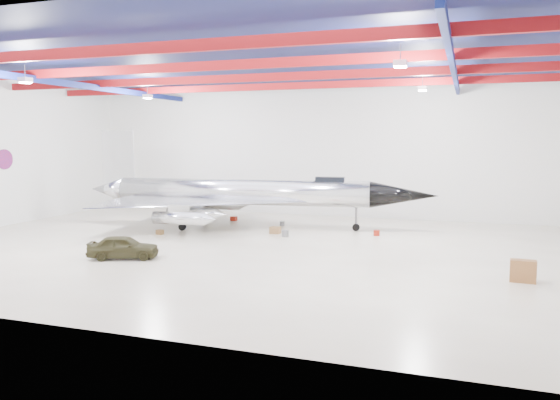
% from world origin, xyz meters
% --- Properties ---
extents(floor, '(40.00, 40.00, 0.00)m').
position_xyz_m(floor, '(0.00, 0.00, 0.00)').
color(floor, '#B7A991').
rests_on(floor, ground).
extents(wall_back, '(40.00, 0.00, 40.00)m').
position_xyz_m(wall_back, '(0.00, 15.00, 5.50)').
color(wall_back, silver).
rests_on(wall_back, floor).
extents(ceiling, '(40.00, 40.00, 0.00)m').
position_xyz_m(ceiling, '(0.00, 0.00, 11.00)').
color(ceiling, '#0A0F38').
rests_on(ceiling, wall_back).
extents(ceiling_structure, '(39.50, 29.50, 1.08)m').
position_xyz_m(ceiling_structure, '(0.00, 0.00, 10.32)').
color(ceiling_structure, maroon).
rests_on(ceiling_structure, ceiling).
extents(wall_roundel, '(0.10, 1.50, 1.50)m').
position_xyz_m(wall_roundel, '(-19.94, 2.00, 5.00)').
color(wall_roundel, '#B21414').
rests_on(wall_roundel, wall_left).
extents(jet_aircraft, '(26.27, 16.71, 7.17)m').
position_xyz_m(jet_aircraft, '(-2.90, 6.98, 2.35)').
color(jet_aircraft, silver).
rests_on(jet_aircraft, floor).
extents(jeep, '(4.09, 2.82, 1.29)m').
position_xyz_m(jeep, '(-4.79, -5.02, 0.65)').
color(jeep, '#312F18').
rests_on(jeep, floor).
extents(desk, '(1.15, 0.62, 1.03)m').
position_xyz_m(desk, '(15.43, -3.32, 0.51)').
color(desk, brown).
rests_on(desk, floor).
extents(crate_ply, '(0.53, 0.46, 0.32)m').
position_xyz_m(crate_ply, '(-6.95, 2.28, 0.16)').
color(crate_ply, olive).
rests_on(crate_ply, floor).
extents(toolbox_red, '(0.52, 0.43, 0.34)m').
position_xyz_m(toolbox_red, '(-4.72, 9.77, 0.17)').
color(toolbox_red, maroon).
rests_on(toolbox_red, floor).
extents(engine_drum, '(0.60, 0.60, 0.42)m').
position_xyz_m(engine_drum, '(1.48, 4.21, 0.21)').
color(engine_drum, '#59595B').
rests_on(engine_drum, floor).
extents(parts_bin, '(0.70, 0.57, 0.48)m').
position_xyz_m(parts_bin, '(0.44, 5.14, 0.24)').
color(parts_bin, olive).
rests_on(parts_bin, floor).
extents(tool_chest, '(0.43, 0.43, 0.38)m').
position_xyz_m(tool_chest, '(7.21, 6.61, 0.19)').
color(tool_chest, maroon).
rests_on(tool_chest, floor).
extents(spares_box, '(0.44, 0.44, 0.33)m').
position_xyz_m(spares_box, '(-0.22, 8.59, 0.17)').
color(spares_box, '#59595B').
rests_on(spares_box, floor).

